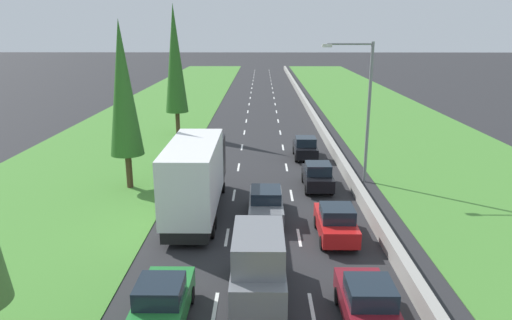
% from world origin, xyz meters
% --- Properties ---
extents(ground_plane, '(300.00, 300.00, 0.00)m').
position_xyz_m(ground_plane, '(0.00, 60.00, 0.00)').
color(ground_plane, '#28282B').
rests_on(ground_plane, ground).
extents(grass_verge_left, '(14.00, 140.00, 0.04)m').
position_xyz_m(grass_verge_left, '(-12.65, 60.00, 0.02)').
color(grass_verge_left, '#478433').
rests_on(grass_verge_left, ground).
extents(grass_verge_right, '(14.00, 140.00, 0.04)m').
position_xyz_m(grass_verge_right, '(14.35, 60.00, 0.02)').
color(grass_verge_right, '#478433').
rests_on(grass_verge_right, ground).
extents(median_barrier, '(0.44, 120.00, 0.85)m').
position_xyz_m(median_barrier, '(5.70, 60.00, 0.42)').
color(median_barrier, '#9E9B93').
rests_on(median_barrier, ground).
extents(lane_markings, '(3.64, 116.00, 0.01)m').
position_xyz_m(lane_markings, '(0.00, 60.00, 0.01)').
color(lane_markings, white).
rests_on(lane_markings, ground).
extents(grey_van_centre_lane, '(1.96, 4.90, 2.82)m').
position_xyz_m(grey_van_centre_lane, '(-0.18, 15.58, 1.40)').
color(grey_van_centre_lane, slate).
rests_on(grey_van_centre_lane, ground).
extents(maroon_hatchback_right_lane, '(1.74, 3.90, 1.72)m').
position_xyz_m(maroon_hatchback_right_lane, '(3.50, 14.05, 0.84)').
color(maroon_hatchback_right_lane, maroon).
rests_on(maroon_hatchback_right_lane, ground).
extents(green_hatchback_left_lane, '(1.74, 3.90, 1.72)m').
position_xyz_m(green_hatchback_left_lane, '(-3.43, 14.04, 0.84)').
color(green_hatchback_left_lane, '#237A33').
rests_on(green_hatchback_left_lane, ground).
extents(red_hatchback_right_lane, '(1.74, 3.90, 1.72)m').
position_xyz_m(red_hatchback_right_lane, '(3.48, 20.91, 0.84)').
color(red_hatchback_right_lane, red).
rests_on(red_hatchback_right_lane, ground).
extents(white_box_truck_left_lane, '(2.46, 9.40, 4.18)m').
position_xyz_m(white_box_truck_left_lane, '(-3.56, 23.98, 2.18)').
color(white_box_truck_left_lane, black).
rests_on(white_box_truck_left_lane, ground).
extents(black_hatchback_right_lane, '(1.74, 3.90, 1.72)m').
position_xyz_m(black_hatchback_right_lane, '(3.44, 28.29, 0.84)').
color(black_hatchback_right_lane, black).
rests_on(black_hatchback_right_lane, ground).
extents(black_hatchback_right_lane_fifth, '(1.74, 3.90, 1.72)m').
position_xyz_m(black_hatchback_right_lane_fifth, '(3.32, 35.61, 0.84)').
color(black_hatchback_right_lane_fifth, black).
rests_on(black_hatchback_right_lane_fifth, ground).
extents(grey_sedan_centre_lane, '(1.82, 4.50, 1.64)m').
position_xyz_m(grey_sedan_centre_lane, '(0.16, 23.53, 0.81)').
color(grey_sedan_centre_lane, slate).
rests_on(grey_sedan_centre_lane, ground).
extents(poplar_tree_second, '(2.06, 2.06, 10.36)m').
position_xyz_m(poplar_tree_second, '(-8.42, 28.35, 6.23)').
color(poplar_tree_second, '#4C3823').
rests_on(poplar_tree_second, ground).
extents(poplar_tree_third, '(2.10, 2.10, 12.04)m').
position_xyz_m(poplar_tree_third, '(-8.04, 44.00, 7.07)').
color(poplar_tree_third, '#4C3823').
rests_on(poplar_tree_third, ground).
extents(street_light_mast, '(3.20, 0.28, 9.00)m').
position_xyz_m(street_light_mast, '(6.37, 29.76, 5.23)').
color(street_light_mast, gray).
rests_on(street_light_mast, ground).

